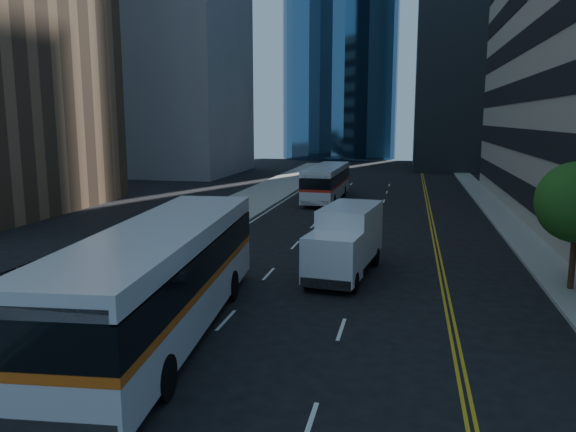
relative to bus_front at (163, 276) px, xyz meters
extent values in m
plane|color=black|center=(5.00, -0.36, -1.94)|extent=(160.00, 160.00, 0.00)
cube|color=gray|center=(-5.50, 24.64, -1.87)|extent=(5.00, 90.00, 0.15)
cube|color=gray|center=(14.00, 24.64, -1.87)|extent=(2.00, 90.00, 0.15)
cube|color=gray|center=(-23.00, 51.64, 15.56)|extent=(18.00, 18.00, 35.00)
cylinder|color=#332114|center=(14.00, 7.64, -0.69)|extent=(0.24, 0.24, 2.20)
cube|color=silver|center=(0.00, 0.00, -0.91)|extent=(4.33, 14.02, 1.26)
cube|color=#D35813|center=(0.00, 0.00, -0.16)|extent=(4.35, 14.04, 0.25)
cube|color=black|center=(0.00, 0.00, 0.47)|extent=(4.35, 14.04, 1.03)
cube|color=silver|center=(0.00, 0.00, 1.33)|extent=(4.33, 14.02, 0.57)
cylinder|color=black|center=(-0.96, -4.25, -1.37)|extent=(0.46, 1.18, 1.15)
cylinder|color=black|center=(1.77, -3.98, -1.37)|extent=(0.46, 1.18, 1.15)
cylinder|color=black|center=(-1.73, 3.53, -1.37)|extent=(0.46, 1.18, 1.15)
cylinder|color=black|center=(1.00, 3.80, -1.37)|extent=(0.46, 1.18, 1.15)
cube|color=silver|center=(0.65, 31.37, -1.10)|extent=(2.63, 11.24, 1.03)
cube|color=red|center=(0.65, 31.37, -0.50)|extent=(2.65, 11.26, 0.21)
cube|color=black|center=(0.65, 31.37, 0.01)|extent=(2.65, 11.26, 0.84)
cube|color=silver|center=(0.65, 31.37, 0.71)|extent=(2.63, 11.24, 0.47)
cylinder|color=black|center=(-0.51, 28.03, -1.48)|extent=(0.30, 0.94, 0.93)
cylinder|color=black|center=(1.68, 27.99, -1.48)|extent=(0.30, 0.94, 0.93)
cylinder|color=black|center=(-0.39, 34.37, -1.48)|extent=(0.30, 0.94, 0.93)
cylinder|color=black|center=(1.80, 34.33, -1.48)|extent=(0.30, 0.94, 0.93)
cube|color=silver|center=(4.59, 5.95, -0.64)|extent=(2.39, 2.23, 1.89)
cube|color=black|center=(4.49, 5.10, -0.28)|extent=(1.95, 0.31, 0.99)
cube|color=silver|center=(4.99, 9.07, -0.10)|extent=(2.68, 4.55, 2.33)
cube|color=black|center=(4.87, 8.09, -1.45)|extent=(2.29, 6.07, 0.22)
cylinder|color=black|center=(3.62, 5.89, -1.51)|extent=(0.36, 0.89, 0.86)
cylinder|color=black|center=(5.52, 5.65, -1.51)|extent=(0.36, 0.89, 0.86)
cylinder|color=black|center=(4.19, 10.35, -1.51)|extent=(0.36, 0.89, 0.86)
cylinder|color=black|center=(6.09, 10.10, -1.51)|extent=(0.36, 0.89, 0.86)
camera|label=1|loc=(7.51, -15.97, 4.92)|focal=35.00mm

